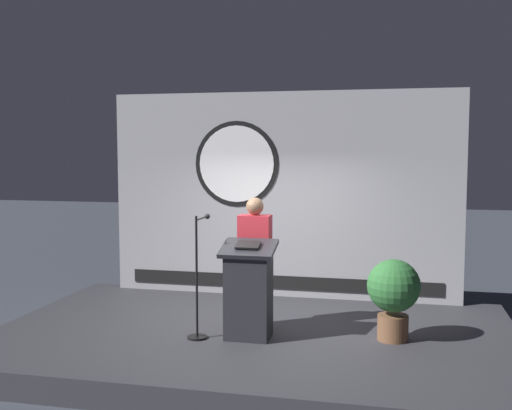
{
  "coord_description": "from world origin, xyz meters",
  "views": [
    {
      "loc": [
        1.67,
        -7.28,
        2.54
      ],
      "look_at": [
        0.0,
        0.07,
        1.86
      ],
      "focal_mm": 43.12,
      "sensor_mm": 36.0,
      "label": 1
    }
  ],
  "objects_px": {
    "potted_plant": "(394,292)",
    "speaker_person": "(255,261)",
    "podium": "(249,291)",
    "microphone_stand": "(198,294)"
  },
  "relations": [
    {
      "from": "podium",
      "to": "microphone_stand",
      "type": "distance_m",
      "value": 0.6
    },
    {
      "from": "microphone_stand",
      "to": "speaker_person",
      "type": "bearing_deg",
      "value": 45.38
    },
    {
      "from": "microphone_stand",
      "to": "potted_plant",
      "type": "xyz_separation_m",
      "value": [
        2.27,
        0.38,
        0.06
      ]
    },
    {
      "from": "podium",
      "to": "potted_plant",
      "type": "relative_size",
      "value": 1.22
    },
    {
      "from": "podium",
      "to": "potted_plant",
      "type": "bearing_deg",
      "value": 9.95
    },
    {
      "from": "potted_plant",
      "to": "speaker_person",
      "type": "bearing_deg",
      "value": 173.78
    },
    {
      "from": "speaker_person",
      "to": "potted_plant",
      "type": "xyz_separation_m",
      "value": [
        1.71,
        -0.19,
        -0.26
      ]
    },
    {
      "from": "podium",
      "to": "speaker_person",
      "type": "bearing_deg",
      "value": 93.83
    },
    {
      "from": "podium",
      "to": "microphone_stand",
      "type": "relative_size",
      "value": 0.8
    },
    {
      "from": "podium",
      "to": "potted_plant",
      "type": "distance_m",
      "value": 1.7
    }
  ]
}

